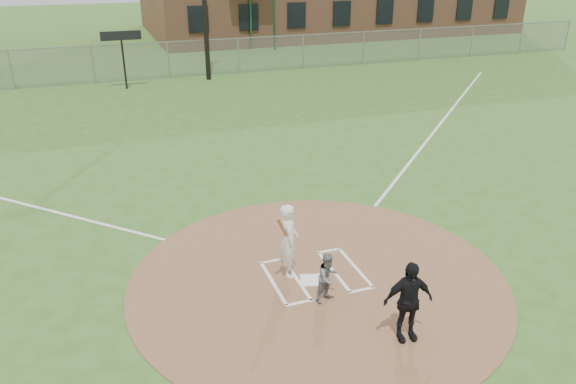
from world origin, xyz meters
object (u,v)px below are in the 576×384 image
object	(u,v)px
home_plate	(311,280)
catcher	(328,277)
batter_at_plate	(289,240)
umpire	(408,301)

from	to	relation	value
home_plate	catcher	bearing A→B (deg)	-85.67
batter_at_plate	catcher	bearing A→B (deg)	-70.86
home_plate	batter_at_plate	xyz separation A→B (m)	(-0.37, 0.44, 0.85)
home_plate	batter_at_plate	world-z (taller)	batter_at_plate
home_plate	umpire	xyz separation A→B (m)	(0.95, -2.41, 0.80)
home_plate	batter_at_plate	size ratio (longest dim) A/B	0.27
umpire	batter_at_plate	distance (m)	3.14
catcher	batter_at_plate	xyz separation A→B (m)	(-0.43, 1.23, 0.32)
home_plate	batter_at_plate	distance (m)	1.03
home_plate	umpire	distance (m)	2.71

